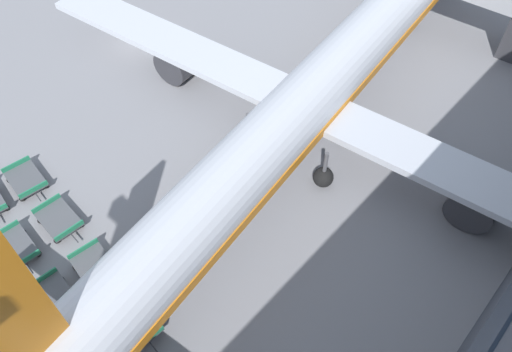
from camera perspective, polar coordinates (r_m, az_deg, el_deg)
The scene contains 9 objects.
ground_plane at distance 41.11m, azimuth -13.39°, elevation 14.58°, with size 500.00×500.00×0.00m, color gray.
airplane at distance 30.88m, azimuth 7.31°, elevation 9.86°, with size 42.13×47.45×12.70m.
baggage_dolly_row_near_col_c at distance 27.56m, azimuth -26.47°, elevation -15.24°, with size 3.38×2.10×0.92m.
baggage_dolly_row_mid_a_col_b at distance 29.76m, azimuth -25.80°, elevation -7.42°, with size 3.35×2.01×0.92m.
baggage_dolly_row_mid_a_col_c at distance 27.38m, azimuth -22.04°, elevation -12.85°, with size 3.35×2.01×0.92m.
baggage_dolly_row_mid_b_col_a at distance 32.51m, azimuth -24.80°, elevation -0.39°, with size 3.37×2.08×0.92m.
baggage_dolly_row_mid_b_col_b at distance 29.90m, azimuth -21.59°, elevation -4.66°, with size 3.34×1.97×0.92m.
baggage_dolly_row_mid_b_col_c at distance 27.55m, azimuth -17.87°, elevation -9.94°, with size 3.38×2.09×0.92m.
baggage_dolly_row_mid_b_col_d at distance 25.65m, azimuth -13.76°, elevation -15.98°, with size 3.35×2.00×0.92m.
Camera 1 is at (28.57, -17.90, 23.53)m, focal length 35.00 mm.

